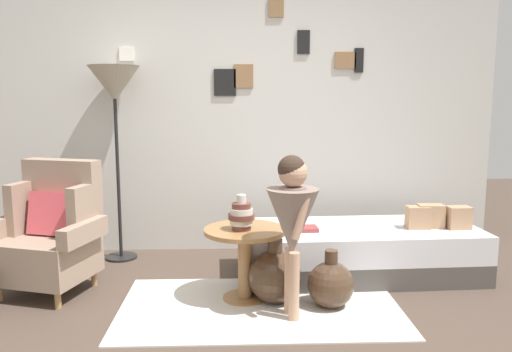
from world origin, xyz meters
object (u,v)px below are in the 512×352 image
Objects in this scene: side_table at (245,249)px; person_child at (292,216)px; vase_striped at (241,216)px; book_on_daybed at (303,229)px; armchair at (52,233)px; daybed at (359,251)px; demijohn_near at (275,276)px; demijohn_far at (331,284)px; floor_lamp at (114,90)px.

person_child reaches higher than side_table.
vase_striped is 1.13× the size of book_on_daybed.
person_child reaches higher than armchair.
person_child is (-0.63, -0.81, 0.48)m from daybed.
vase_striped reaches higher than demijohn_near.
demijohn_far is at bearing -15.35° from side_table.
floor_lamp is 1.58× the size of person_child.
person_child is at bearing -71.04° from demijohn_near.
daybed is 1.06m from side_table.
side_table is at bearing -42.10° from floor_lamp.
floor_lamp is at bearing 158.84° from book_on_daybed.
book_on_daybed is at bearing 40.60° from vase_striped.
armchair reaches higher than book_on_daybed.
book_on_daybed is 0.62m from demijohn_far.
person_child is 0.57m from demijohn_near.
vase_striped is 0.61× the size of demijohn_far.
armchair is 1.34m from floor_lamp.
demijohn_far is (0.59, -0.16, -0.21)m from side_table.
vase_striped is at bearing 172.55° from demijohn_near.
book_on_daybed is 0.48× the size of demijohn_near.
side_table is 2.64× the size of book_on_daybed.
vase_striped is at bearing -43.59° from floor_lamp.
demijohn_near reaches higher than daybed.
floor_lamp is at bearing 136.41° from vase_striped.
demijohn_near is at bearing -38.88° from floor_lamp.
side_table is 0.25m from vase_striped.
vase_striped reaches higher than daybed.
floor_lamp reaches higher than person_child.
side_table is at bearing -152.71° from daybed.
floor_lamp is 4.20× the size of demijohn_far.
person_child reaches higher than book_on_daybed.
armchair is 0.50× the size of daybed.
person_child is at bearing -42.30° from vase_striped.
floor_lamp reaches higher than demijohn_far.
floor_lamp is (-1.08, 1.03, 0.87)m from vase_striped.
armchair is at bearing -113.74° from floor_lamp.
vase_striped is at bearing -151.86° from daybed.
book_on_daybed is (-0.47, -0.09, 0.22)m from daybed.
book_on_daybed is 0.54× the size of demijohn_far.
person_child is (1.73, -0.57, 0.25)m from armchair.
vase_striped is 0.44m from person_child.
vase_striped is 0.54× the size of demijohn_near.
vase_striped is (-0.96, -0.51, 0.42)m from daybed.
vase_striped is 0.68m from book_on_daybed.
person_child is (0.30, -0.32, 0.31)m from side_table.
daybed is 1.13m from person_child.
daybed is at bearing -14.20° from floor_lamp.
demijohn_near reaches higher than book_on_daybed.
book_on_daybed is at bearing -168.88° from daybed.
daybed is at bearing 61.62° from demijohn_far.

